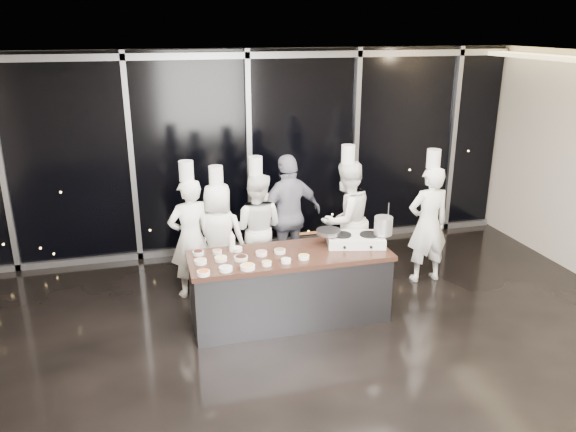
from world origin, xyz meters
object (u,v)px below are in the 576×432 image
at_px(demo_counter, 290,286).
at_px(stove, 355,239).
at_px(chef_far_left, 190,236).
at_px(chef_side, 428,223).
at_px(stock_pot, 383,226).
at_px(chef_left, 219,236).
at_px(guest, 289,215).
at_px(frying_pan, 328,232).
at_px(chef_center, 257,227).
at_px(chef_right, 346,219).

xyz_separation_m(demo_counter, stove, (0.88, 0.07, 0.51)).
xyz_separation_m(chef_far_left, chef_side, (3.31, -0.39, 0.02)).
xyz_separation_m(stove, chef_side, (1.32, 0.56, -0.09)).
bearing_deg(demo_counter, stock_pot, -1.12).
relative_size(chef_left, guest, 0.98).
bearing_deg(frying_pan, chef_far_left, 166.29).
distance_m(guest, chef_side, 1.99).
bearing_deg(chef_center, demo_counter, 121.44).
xyz_separation_m(chef_center, chef_side, (2.35, -0.61, 0.06)).
bearing_deg(frying_pan, stock_pot, -2.94).
distance_m(chef_right, chef_side, 1.16).
bearing_deg(chef_far_left, chef_center, 175.57).
height_order(stove, chef_right, chef_right).
xyz_separation_m(demo_counter, chef_left, (-0.71, 1.13, 0.33)).
xyz_separation_m(demo_counter, chef_center, (-0.15, 1.24, 0.36)).
distance_m(stove, frying_pan, 0.36).
height_order(stock_pot, guest, guest).
xyz_separation_m(frying_pan, stock_pot, (0.66, -0.20, 0.09)).
relative_size(stock_pot, chef_right, 0.12).
relative_size(stock_pot, guest, 0.13).
distance_m(demo_counter, chef_right, 1.61).
xyz_separation_m(stove, chef_center, (-1.03, 1.17, -0.15)).
height_order(demo_counter, stock_pot, stock_pot).
bearing_deg(chef_far_left, frying_pan, 135.45).
bearing_deg(chef_left, chef_right, -157.04).
bearing_deg(chef_center, frying_pan, 147.50).
bearing_deg(chef_right, chef_center, -29.23).
distance_m(demo_counter, frying_pan, 0.84).
relative_size(stove, guest, 0.44).
bearing_deg(chef_side, guest, -22.92).
xyz_separation_m(demo_counter, chef_right, (1.12, 1.07, 0.42)).
height_order(chef_left, chef_side, chef_side).
xyz_separation_m(stove, chef_far_left, (-1.99, 0.95, -0.12)).
bearing_deg(chef_side, frying_pan, 14.36).
relative_size(frying_pan, chef_center, 0.31).
relative_size(chef_far_left, guest, 1.04).
xyz_separation_m(chef_left, guest, (1.07, 0.24, 0.12)).
height_order(demo_counter, guest, guest).
bearing_deg(chef_side, chef_right, -23.38).
distance_m(stove, chef_right, 1.03).
distance_m(frying_pan, stock_pot, 0.70).
bearing_deg(chef_left, chef_center, -144.03).
relative_size(stock_pot, chef_center, 0.12).
height_order(frying_pan, stock_pot, stock_pot).
xyz_separation_m(stock_pot, chef_center, (-1.36, 1.26, -0.34)).
relative_size(chef_far_left, chef_side, 0.97).
bearing_deg(stock_pot, frying_pan, 163.55).
distance_m(chef_center, chef_side, 2.43).
relative_size(chef_left, chef_side, 0.91).
bearing_deg(chef_far_left, chef_side, 156.01).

